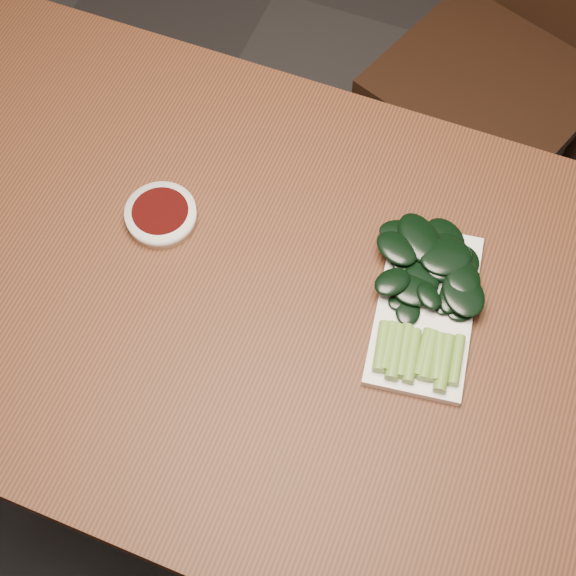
% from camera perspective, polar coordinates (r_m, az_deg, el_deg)
% --- Properties ---
extents(ground, '(6.00, 6.00, 0.00)m').
position_cam_1_polar(ground, '(1.86, -0.40, -11.08)').
color(ground, '#2F2C2C').
rests_on(ground, ground).
extents(table, '(1.40, 0.80, 0.75)m').
position_cam_1_polar(table, '(1.23, -0.59, -2.11)').
color(table, '#4D2816').
rests_on(table, ground).
extents(chair_far, '(0.56, 0.56, 0.89)m').
position_cam_1_polar(chair_far, '(1.89, 16.00, 16.43)').
color(chair_far, black).
rests_on(chair_far, ground).
extents(sauce_bowl, '(0.11, 0.11, 0.03)m').
position_cam_1_polar(sauce_bowl, '(1.23, -9.02, 5.15)').
color(sauce_bowl, white).
rests_on(sauce_bowl, table).
extents(serving_plate, '(0.17, 0.28, 0.01)m').
position_cam_1_polar(serving_plate, '(1.16, 9.71, -1.48)').
color(serving_plate, white).
rests_on(serving_plate, table).
extents(gai_lan, '(0.20, 0.29, 0.03)m').
position_cam_1_polar(gai_lan, '(1.16, 9.98, 0.31)').
color(gai_lan, olive).
rests_on(gai_lan, serving_plate).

